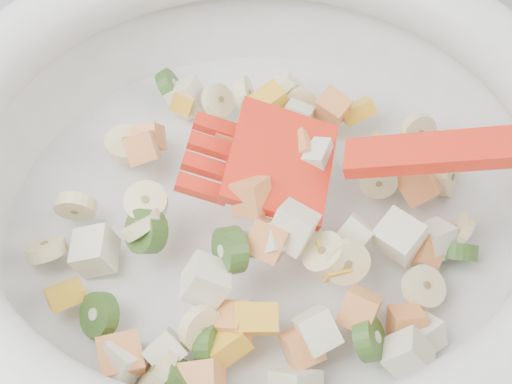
# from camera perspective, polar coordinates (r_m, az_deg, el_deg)

# --- Properties ---
(mixing_bowl) EXTENTS (0.48, 0.40, 0.15)m
(mixing_bowl) POSITION_cam_1_polar(r_m,az_deg,el_deg) (0.46, 0.08, 0.98)
(mixing_bowl) COLOR silver
(mixing_bowl) RESTS_ON counter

